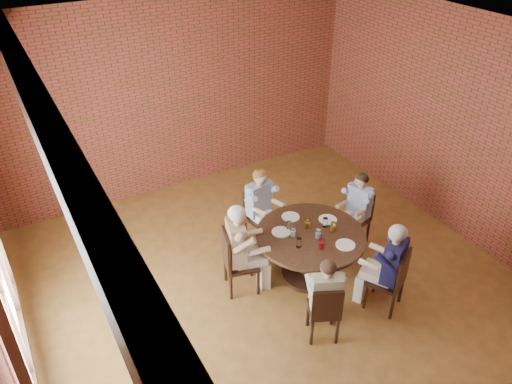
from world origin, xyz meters
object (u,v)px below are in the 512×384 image
diner_a (357,210)px  chair_e (393,279)px  chair_d (325,310)px  smartphone (347,247)px  diner_b (261,208)px  diner_d (325,299)px  chair_c (235,260)px  diner_e (388,267)px  diner_c (241,249)px  dining_table (310,247)px  chair_b (258,213)px  chair_a (358,215)px

diner_a → chair_e: diner_a is taller
chair_d → smartphone: 0.99m
diner_b → diner_d: bearing=-108.5°
chair_c → diner_e: 2.02m
chair_c → diner_d: bearing=-141.0°
diner_c → diner_e: size_ratio=1.03×
chair_e → smartphone: size_ratio=6.58×
diner_d → dining_table: bearing=-90.0°
chair_b → diner_e: diner_e is taller
diner_b → dining_table: bearing=-90.0°
diner_a → diner_b: 1.46m
diner_a → chair_c: (-2.10, -0.03, -0.09)m
chair_c → diner_c: (0.09, -0.02, 0.17)m
diner_b → chair_c: diner_b is taller
chair_b → chair_e: 2.29m
diner_e → smartphone: diner_e is taller
diner_b → chair_c: bearing=-148.9°
diner_a → smartphone: 1.14m
chair_d → chair_e: size_ratio=0.94×
chair_c → smartphone: chair_c is taller
chair_a → diner_a: diner_a is taller
diner_b → diner_e: size_ratio=0.96×
dining_table → chair_c: 1.07m
dining_table → chair_b: chair_b is taller
chair_c → diner_c: size_ratio=0.70×
smartphone → diner_d: bearing=-143.2°
chair_a → diner_e: 1.44m
diner_a → chair_a: bearing=90.0°
diner_a → chair_d: bearing=-65.1°
chair_a → diner_c: diner_c is taller
chair_a → diner_a: size_ratio=0.72×
chair_d → diner_c: bearing=-45.6°
diner_b → chair_e: diner_b is taller
chair_a → smartphone: chair_a is taller
dining_table → diner_b: 1.06m
diner_c → chair_e: diner_c is taller
dining_table → diner_a: 1.11m
diner_a → diner_d: 2.01m
diner_a → diner_d: diner_a is taller
chair_d → chair_b: bearing=-72.2°
diner_a → smartphone: diner_a is taller
chair_a → diner_b: size_ratio=0.68×
chair_c → diner_d: 1.39m
chair_d → diner_d: diner_d is taller
chair_e → chair_a: bearing=-140.9°
chair_c → chair_d: 1.44m
dining_table → chair_c: chair_c is taller
diner_a → smartphone: size_ratio=8.60×
chair_d → chair_c: bearing=-42.6°
chair_d → chair_e: chair_e is taller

